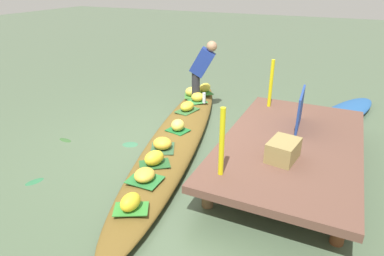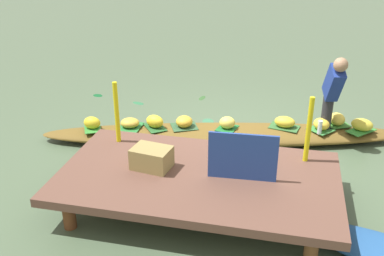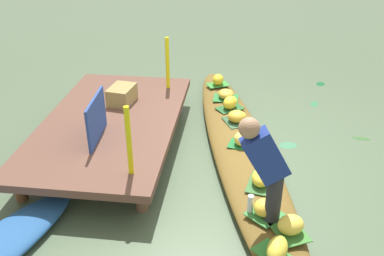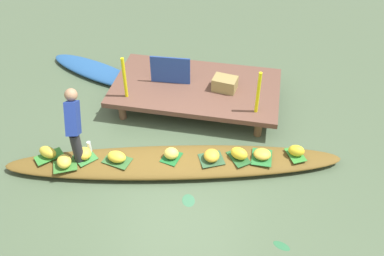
# 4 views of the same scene
# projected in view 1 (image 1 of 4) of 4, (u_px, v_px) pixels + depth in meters

# --- Properties ---
(canal_water) EXTENTS (40.00, 40.00, 0.00)m
(canal_water) POSITION_uv_depth(u_px,v_px,m) (177.00, 143.00, 5.47)
(canal_water) COLOR #485C42
(canal_water) RESTS_ON ground
(dock_platform) EXTENTS (3.20, 1.80, 0.43)m
(dock_platform) POSITION_uv_depth(u_px,v_px,m) (291.00, 145.00, 4.61)
(dock_platform) COLOR brown
(dock_platform) RESTS_ON ground
(vendor_boat) EXTENTS (5.60, 2.00, 0.21)m
(vendor_boat) POSITION_uv_depth(u_px,v_px,m) (177.00, 137.00, 5.43)
(vendor_boat) COLOR brown
(vendor_boat) RESTS_ON ground
(moored_boat) EXTENTS (2.48, 1.42, 0.17)m
(moored_boat) POSITION_uv_depth(u_px,v_px,m) (343.00, 114.00, 6.41)
(moored_boat) COLOR #23518D
(moored_boat) RESTS_ON ground
(leaf_mat_0) EXTENTS (0.45, 0.48, 0.01)m
(leaf_mat_0) POSITION_uv_depth(u_px,v_px,m) (155.00, 164.00, 4.45)
(leaf_mat_0) COLOR #245729
(leaf_mat_0) RESTS_ON vendor_boat
(banana_bunch_0) EXTENTS (0.34, 0.29, 0.19)m
(banana_bunch_0) POSITION_uv_depth(u_px,v_px,m) (154.00, 158.00, 4.41)
(banana_bunch_0) COLOR yellow
(banana_bunch_0) RESTS_ON vendor_boat
(leaf_mat_1) EXTENTS (0.49, 0.37, 0.01)m
(leaf_mat_1) POSITION_uv_depth(u_px,v_px,m) (187.00, 110.00, 6.22)
(leaf_mat_1) COLOR #336431
(leaf_mat_1) RESTS_ON vendor_boat
(banana_bunch_1) EXTENTS (0.34, 0.26, 0.17)m
(banana_bunch_1) POSITION_uv_depth(u_px,v_px,m) (187.00, 106.00, 6.18)
(banana_bunch_1) COLOR yellow
(banana_bunch_1) RESTS_ON vendor_boat
(leaf_mat_2) EXTENTS (0.48, 0.48, 0.01)m
(leaf_mat_2) POSITION_uv_depth(u_px,v_px,m) (205.00, 92.00, 7.20)
(leaf_mat_2) COLOR #348232
(leaf_mat_2) RESTS_ON vendor_boat
(banana_bunch_2) EXTENTS (0.35, 0.26, 0.19)m
(banana_bunch_2) POSITION_uv_depth(u_px,v_px,m) (205.00, 88.00, 7.16)
(banana_bunch_2) COLOR yellow
(banana_bunch_2) RESTS_ON vendor_boat
(leaf_mat_3) EXTENTS (0.34, 0.39, 0.01)m
(leaf_mat_3) POSITION_uv_depth(u_px,v_px,m) (178.00, 130.00, 5.43)
(leaf_mat_3) COLOR #1C682D
(leaf_mat_3) RESTS_ON vendor_boat
(banana_bunch_3) EXTENTS (0.26, 0.23, 0.19)m
(banana_bunch_3) POSITION_uv_depth(u_px,v_px,m) (178.00, 125.00, 5.39)
(banana_bunch_3) COLOR #F1D957
(banana_bunch_3) RESTS_ON vendor_boat
(leaf_mat_4) EXTENTS (0.46, 0.43, 0.01)m
(leaf_mat_4) POSITION_uv_depth(u_px,v_px,m) (192.00, 96.00, 6.97)
(leaf_mat_4) COLOR #38762F
(leaf_mat_4) RESTS_ON vendor_boat
(banana_bunch_4) EXTENTS (0.33, 0.34, 0.19)m
(banana_bunch_4) POSITION_uv_depth(u_px,v_px,m) (192.00, 92.00, 6.93)
(banana_bunch_4) COLOR yellow
(banana_bunch_4) RESTS_ON vendor_boat
(leaf_mat_5) EXTENTS (0.33, 0.40, 0.01)m
(leaf_mat_5) POSITION_uv_depth(u_px,v_px,m) (145.00, 180.00, 4.11)
(leaf_mat_5) COLOR #277032
(leaf_mat_5) RESTS_ON vendor_boat
(banana_bunch_5) EXTENTS (0.32, 0.29, 0.15)m
(banana_bunch_5) POSITION_uv_depth(u_px,v_px,m) (145.00, 175.00, 4.08)
(banana_bunch_5) COLOR gold
(banana_bunch_5) RESTS_ON vendor_boat
(leaf_mat_6) EXTENTS (0.45, 0.45, 0.01)m
(leaf_mat_6) POSITION_uv_depth(u_px,v_px,m) (197.00, 101.00, 6.68)
(leaf_mat_6) COLOR #367F3B
(leaf_mat_6) RESTS_ON vendor_boat
(banana_bunch_6) EXTENTS (0.33, 0.34, 0.18)m
(banana_bunch_6) POSITION_uv_depth(u_px,v_px,m) (198.00, 97.00, 6.64)
(banana_bunch_6) COLOR yellow
(banana_bunch_6) RESTS_ON vendor_boat
(leaf_mat_7) EXTENTS (0.38, 0.44, 0.01)m
(leaf_mat_7) POSITION_uv_depth(u_px,v_px,m) (131.00, 209.00, 3.60)
(leaf_mat_7) COLOR #338230
(leaf_mat_7) RESTS_ON vendor_boat
(banana_bunch_7) EXTENTS (0.28, 0.21, 0.19)m
(banana_bunch_7) POSITION_uv_depth(u_px,v_px,m) (130.00, 202.00, 3.56)
(banana_bunch_7) COLOR yellow
(banana_bunch_7) RESTS_ON vendor_boat
(leaf_mat_8) EXTENTS (0.49, 0.46, 0.01)m
(leaf_mat_8) POSITION_uv_depth(u_px,v_px,m) (163.00, 148.00, 4.85)
(leaf_mat_8) COLOR #305634
(leaf_mat_8) RESTS_ON vendor_boat
(banana_bunch_8) EXTENTS (0.29, 0.31, 0.17)m
(banana_bunch_8) POSITION_uv_depth(u_px,v_px,m) (162.00, 143.00, 4.82)
(banana_bunch_8) COLOR gold
(banana_bunch_8) RESTS_ON vendor_boat
(vendor_person) EXTENTS (0.29, 0.53, 1.19)m
(vendor_person) POSITION_uv_depth(u_px,v_px,m) (202.00, 67.00, 6.45)
(vendor_person) COLOR #28282D
(vendor_person) RESTS_ON vendor_boat
(water_bottle) EXTENTS (0.06, 0.06, 0.21)m
(water_bottle) POSITION_uv_depth(u_px,v_px,m) (204.00, 98.00, 6.55)
(water_bottle) COLOR silver
(water_bottle) RESTS_ON vendor_boat
(market_banner) EXTENTS (0.76, 0.07, 0.56)m
(market_banner) POSITION_uv_depth(u_px,v_px,m) (300.00, 110.00, 4.88)
(market_banner) COLOR navy
(market_banner) RESTS_ON dock_platform
(railing_post_west) EXTENTS (0.06, 0.06, 0.82)m
(railing_post_west) POSITION_uv_depth(u_px,v_px,m) (271.00, 84.00, 5.63)
(railing_post_west) COLOR yellow
(railing_post_west) RESTS_ON dock_platform
(railing_post_east) EXTENTS (0.06, 0.06, 0.82)m
(railing_post_east) POSITION_uv_depth(u_px,v_px,m) (222.00, 142.00, 3.66)
(railing_post_east) COLOR yellow
(railing_post_east) RESTS_ON dock_platform
(produce_crate) EXTENTS (0.48, 0.38, 0.25)m
(produce_crate) POSITION_uv_depth(u_px,v_px,m) (283.00, 150.00, 4.08)
(produce_crate) COLOR olive
(produce_crate) RESTS_ON dock_platform
(drifting_plant_0) EXTENTS (0.27, 0.31, 0.01)m
(drifting_plant_0) POSITION_uv_depth(u_px,v_px,m) (130.00, 144.00, 5.42)
(drifting_plant_0) COLOR #366E4B
(drifting_plant_0) RESTS_ON ground
(drifting_plant_2) EXTENTS (0.14, 0.27, 0.01)m
(drifting_plant_2) POSITION_uv_depth(u_px,v_px,m) (65.00, 140.00, 5.56)
(drifting_plant_2) COLOR #305729
(drifting_plant_2) RESTS_ON ground
(drifting_plant_3) EXTENTS (0.27, 0.20, 0.01)m
(drifting_plant_3) POSITION_uv_depth(u_px,v_px,m) (34.00, 182.00, 4.45)
(drifting_plant_3) COLOR #29673E
(drifting_plant_3) RESTS_ON ground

